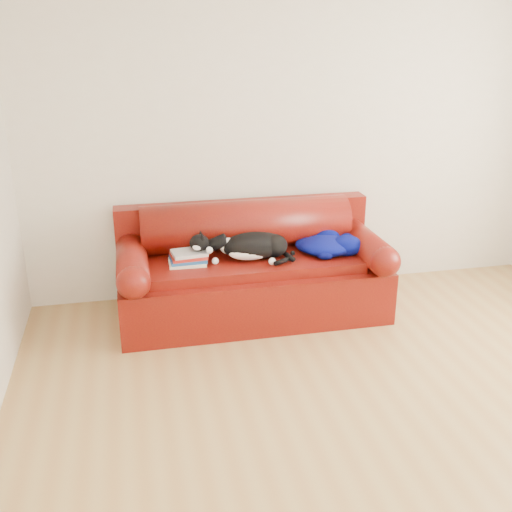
{
  "coord_description": "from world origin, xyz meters",
  "views": [
    {
      "loc": [
        -1.38,
        -2.82,
        2.18
      ],
      "look_at": [
        -0.47,
        1.35,
        0.55
      ],
      "focal_mm": 42.0,
      "sensor_mm": 36.0,
      "label": 1
    }
  ],
  "objects_px": {
    "cat": "(253,247)",
    "blanket": "(328,244)",
    "sofa_base": "(252,286)",
    "book_stack": "(188,258)"
  },
  "relations": [
    {
      "from": "cat",
      "to": "blanket",
      "type": "relative_size",
      "value": 1.34
    },
    {
      "from": "book_stack",
      "to": "cat",
      "type": "xyz_separation_m",
      "value": [
        0.51,
        -0.0,
        0.05
      ]
    },
    {
      "from": "book_stack",
      "to": "cat",
      "type": "bearing_deg",
      "value": -0.28
    },
    {
      "from": "sofa_base",
      "to": "book_stack",
      "type": "height_order",
      "value": "book_stack"
    },
    {
      "from": "cat",
      "to": "blanket",
      "type": "xyz_separation_m",
      "value": [
        0.61,
        0.01,
        -0.03
      ]
    },
    {
      "from": "blanket",
      "to": "cat",
      "type": "bearing_deg",
      "value": -179.12
    },
    {
      "from": "sofa_base",
      "to": "cat",
      "type": "height_order",
      "value": "cat"
    },
    {
      "from": "sofa_base",
      "to": "cat",
      "type": "relative_size",
      "value": 3.04
    },
    {
      "from": "sofa_base",
      "to": "blanket",
      "type": "xyz_separation_m",
      "value": [
        0.61,
        -0.05,
        0.33
      ]
    },
    {
      "from": "book_stack",
      "to": "cat",
      "type": "relative_size",
      "value": 0.41
    }
  ]
}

